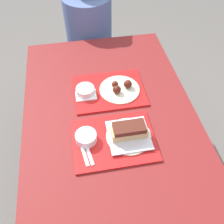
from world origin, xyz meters
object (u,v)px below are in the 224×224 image
bowl_coleslaw_far (85,91)px  wings_plate_far (120,88)px  brisket_sandwich_plate (129,133)px  person_seated_across (88,25)px  tray_far (109,91)px  bowl_coleslaw_near (86,137)px  tray_near (114,140)px

bowl_coleslaw_far → wings_plate_far: (0.21, -0.00, -0.01)m
brisket_sandwich_plate → bowl_coleslaw_far: (-0.18, 0.34, -0.01)m
bowl_coleslaw_far → person_seated_across: size_ratio=0.15×
bowl_coleslaw_far → person_seated_across: 0.79m
tray_far → bowl_coleslaw_near: bearing=-117.3°
wings_plate_far → brisket_sandwich_plate: bearing=-93.8°
bowl_coleslaw_near → brisket_sandwich_plate: size_ratio=0.46×
tray_far → bowl_coleslaw_far: 0.15m
tray_far → bowl_coleslaw_far: bowl_coleslaw_far is taller
wings_plate_far → person_seated_across: person_seated_across is taller
tray_near → tray_far: (0.04, 0.35, 0.00)m
tray_near → bowl_coleslaw_far: size_ratio=3.91×
brisket_sandwich_plate → wings_plate_far: brisket_sandwich_plate is taller
brisket_sandwich_plate → person_seated_across: (-0.08, 1.13, -0.05)m
tray_near → bowl_coleslaw_far: (-0.11, 0.35, 0.03)m
brisket_sandwich_plate → bowl_coleslaw_far: size_ratio=2.16×
tray_far → bowl_coleslaw_far: (-0.14, -0.01, 0.03)m
wings_plate_far → bowl_coleslaw_near: bearing=-126.2°
bowl_coleslaw_far → person_seated_across: bearing=82.4°
tray_far → bowl_coleslaw_near: bowl_coleslaw_near is taller
tray_near → wings_plate_far: size_ratio=1.74×
person_seated_across → brisket_sandwich_plate: bearing=-86.0°
bowl_coleslaw_near → wings_plate_far: (0.24, 0.32, -0.01)m
bowl_coleslaw_far → person_seated_across: person_seated_across is taller
bowl_coleslaw_far → wings_plate_far: size_ratio=0.45×
tray_far → brisket_sandwich_plate: brisket_sandwich_plate is taller
bowl_coleslaw_near → bowl_coleslaw_far: size_ratio=1.00×
tray_near → bowl_coleslaw_far: 0.36m
tray_near → wings_plate_far: bearing=73.9°
tray_far → person_seated_across: 0.78m
bowl_coleslaw_near → bowl_coleslaw_far: 0.33m
bowl_coleslaw_near → bowl_coleslaw_far: (0.03, 0.33, 0.00)m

